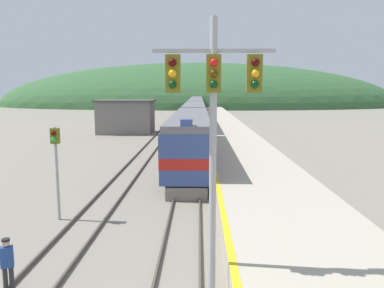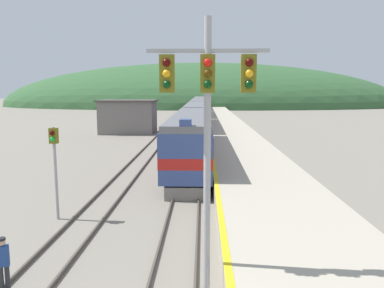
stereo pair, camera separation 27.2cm
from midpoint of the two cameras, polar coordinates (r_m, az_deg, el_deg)
The scene contains 12 objects.
track_main at distance 76.60m, azimuth 0.48°, elevation 3.81°, with size 1.52×180.00×0.16m.
track_siding at distance 76.77m, azimuth -2.82°, elevation 3.81°, with size 1.52×180.00×0.16m.
platform at distance 56.74m, azimuth 4.73°, elevation 2.66°, with size 5.73×140.00×1.07m.
distant_hills at distance 142.73m, azimuth 0.77°, elevation 5.85°, with size 149.24×67.16×31.86m.
station_shed at distance 53.37m, azimuth -10.14°, elevation 4.16°, with size 7.87×6.10×4.65m.
express_train_lead_car at distance 30.19m, azimuth -0.47°, elevation 1.04°, with size 3.02×20.95×4.48m.
carriage_second at distance 52.78m, azimuth 0.20°, elevation 4.13°, with size 3.01×22.22×4.12m.
carriage_third at distance 75.84m, azimuth 0.48°, elevation 5.40°, with size 3.01×22.22×4.12m.
carriage_fourth at distance 98.92m, azimuth 0.62°, elevation 6.07°, with size 3.01×22.22×4.12m.
signal_mast_main at distance 10.29m, azimuth 2.50°, elevation 5.18°, with size 3.30×0.42×7.99m.
signal_post_siding at distance 18.30m, azimuth -20.44°, elevation -1.50°, with size 0.36×0.42×4.38m.
track_worker at distance 12.97m, azimuth -26.89°, elevation -15.78°, with size 0.42×0.35×1.70m.
Camera 1 is at (0.68, -6.36, 6.06)m, focal length 35.00 mm.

